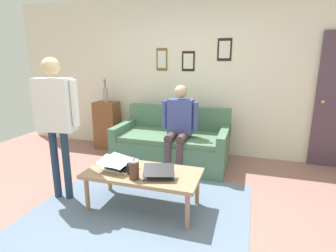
{
  "coord_description": "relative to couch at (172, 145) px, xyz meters",
  "views": [
    {
      "loc": [
        -0.95,
        2.42,
        1.64
      ],
      "look_at": [
        0.05,
        -0.78,
        0.8
      ],
      "focal_mm": 28.49,
      "sensor_mm": 36.0,
      "label": 1
    }
  ],
  "objects": [
    {
      "name": "area_rug",
      "position": [
        -0.07,
        1.5,
        -0.3
      ],
      "size": [
        2.33,
        2.0,
        0.01
      ],
      "primitive_type": "cube",
      "color": "slate",
      "rests_on": "ground_plane"
    },
    {
      "name": "coffee_table",
      "position": [
        -0.07,
        1.4,
        0.09
      ],
      "size": [
        1.27,
        0.62,
        0.43
      ],
      "color": "#A1805E",
      "rests_on": "ground_plane"
    },
    {
      "name": "back_wall",
      "position": [
        -0.21,
        -0.7,
        1.05
      ],
      "size": [
        7.04,
        0.11,
        2.7
      ],
      "color": "silver",
      "rests_on": "ground_plane"
    },
    {
      "name": "french_press",
      "position": [
        -0.06,
        1.6,
        0.23
      ],
      "size": [
        0.13,
        0.11,
        0.24
      ],
      "color": "#4C3323",
      "rests_on": "coffee_table"
    },
    {
      "name": "laptop_left",
      "position": [
        0.19,
        1.41,
        0.18
      ],
      "size": [
        0.42,
        0.41,
        0.16
      ],
      "color": "silver",
      "rests_on": "coffee_table"
    },
    {
      "name": "person_standing",
      "position": [
        0.94,
        1.48,
        0.76
      ],
      "size": [
        0.59,
        0.22,
        1.67
      ],
      "color": "#22364C",
      "rests_on": "ground_plane"
    },
    {
      "name": "side_shelf",
      "position": [
        1.38,
        -0.36,
        0.14
      ],
      "size": [
        0.42,
        0.32,
        0.88
      ],
      "color": "brown",
      "rests_on": "ground_plane"
    },
    {
      "name": "person_seated",
      "position": [
        -0.17,
        0.23,
        0.42
      ],
      "size": [
        0.55,
        0.51,
        1.28
      ],
      "color": "#4D383B",
      "rests_on": "ground_plane"
    },
    {
      "name": "couch",
      "position": [
        0.0,
        0.0,
        0.0
      ],
      "size": [
        1.75,
        0.93,
        0.88
      ],
      "color": "#4D7357",
      "rests_on": "ground_plane"
    },
    {
      "name": "laptop_center",
      "position": [
        -0.29,
        1.48,
        0.17
      ],
      "size": [
        0.38,
        0.34,
        0.14
      ],
      "color": "#28282D",
      "rests_on": "coffee_table"
    },
    {
      "name": "ground_plane",
      "position": [
        -0.21,
        1.5,
        -0.3
      ],
      "size": [
        7.68,
        7.68,
        0.0
      ],
      "primitive_type": "plane",
      "color": "#97685F"
    },
    {
      "name": "laptop_right",
      "position": [
        0.26,
        1.43,
        0.18
      ],
      "size": [
        0.32,
        0.35,
        0.15
      ],
      "color": "silver",
      "rests_on": "coffee_table"
    },
    {
      "name": "flower_vase",
      "position": [
        1.38,
        -0.36,
        0.77
      ],
      "size": [
        0.09,
        0.11,
        0.46
      ],
      "color": "#A099A7",
      "rests_on": "side_shelf"
    }
  ]
}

